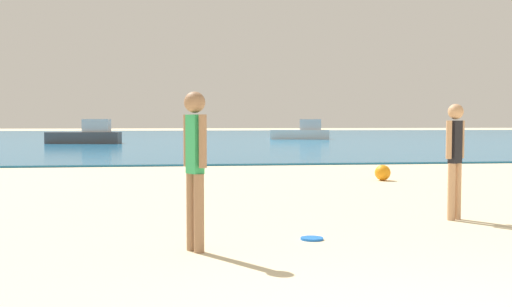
{
  "coord_description": "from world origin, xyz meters",
  "views": [
    {
      "loc": [
        -1.74,
        -2.69,
        1.3
      ],
      "look_at": [
        -0.46,
        7.11,
        0.78
      ],
      "focal_mm": 44.37,
      "sensor_mm": 36.0,
      "label": 1
    }
  ],
  "objects_px": {
    "person_distant": "(455,154)",
    "boat_near": "(87,135)",
    "beach_ball": "(383,173)",
    "frisbee": "(312,239)",
    "person_standing": "(195,161)",
    "boat_far": "(302,132)"
  },
  "relations": [
    {
      "from": "frisbee",
      "to": "boat_far",
      "type": "relative_size",
      "value": 0.06
    },
    {
      "from": "boat_near",
      "to": "beach_ball",
      "type": "bearing_deg",
      "value": 119.14
    },
    {
      "from": "person_standing",
      "to": "frisbee",
      "type": "bearing_deg",
      "value": -100.66
    },
    {
      "from": "frisbee",
      "to": "beach_ball",
      "type": "xyz_separation_m",
      "value": [
        2.98,
        6.43,
        0.16
      ]
    },
    {
      "from": "boat_far",
      "to": "beach_ball",
      "type": "bearing_deg",
      "value": 95.36
    },
    {
      "from": "person_standing",
      "to": "boat_far",
      "type": "xyz_separation_m",
      "value": [
        8.21,
        34.68,
        -0.38
      ]
    },
    {
      "from": "boat_near",
      "to": "beach_ball",
      "type": "relative_size",
      "value": 11.64
    },
    {
      "from": "boat_far",
      "to": "boat_near",
      "type": "bearing_deg",
      "value": 38.8
    },
    {
      "from": "boat_far",
      "to": "beach_ball",
      "type": "height_order",
      "value": "boat_far"
    },
    {
      "from": "person_standing",
      "to": "frisbee",
      "type": "relative_size",
      "value": 6.31
    },
    {
      "from": "person_standing",
      "to": "beach_ball",
      "type": "height_order",
      "value": "person_standing"
    },
    {
      "from": "frisbee",
      "to": "beach_ball",
      "type": "relative_size",
      "value": 0.74
    },
    {
      "from": "frisbee",
      "to": "person_standing",
      "type": "bearing_deg",
      "value": -160.61
    },
    {
      "from": "person_distant",
      "to": "person_standing",
      "type": "bearing_deg",
      "value": -6.08
    },
    {
      "from": "boat_near",
      "to": "beach_ball",
      "type": "xyz_separation_m",
      "value": [
        9.09,
        -21.63,
        -0.34
      ]
    },
    {
      "from": "person_standing",
      "to": "boat_near",
      "type": "bearing_deg",
      "value": -20.43
    },
    {
      "from": "person_distant",
      "to": "beach_ball",
      "type": "distance_m",
      "value": 5.42
    },
    {
      "from": "frisbee",
      "to": "boat_near",
      "type": "xyz_separation_m",
      "value": [
        -6.11,
        28.06,
        0.5
      ]
    },
    {
      "from": "person_distant",
      "to": "boat_near",
      "type": "relative_size",
      "value": 0.38
    },
    {
      "from": "person_standing",
      "to": "person_distant",
      "type": "height_order",
      "value": "person_standing"
    },
    {
      "from": "frisbee",
      "to": "person_distant",
      "type": "relative_size",
      "value": 0.17
    },
    {
      "from": "person_standing",
      "to": "beach_ball",
      "type": "relative_size",
      "value": 4.65
    }
  ]
}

